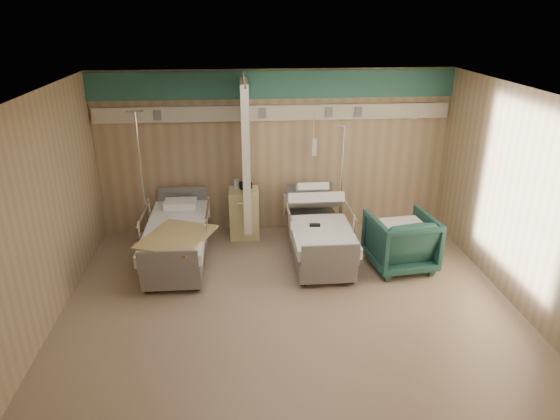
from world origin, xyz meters
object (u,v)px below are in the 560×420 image
object	(u,v)px
bedside_cabinet	(244,213)
iv_stand_left	(146,217)
bed_left	(178,244)
bed_right	(318,239)
visitor_armchair	(401,241)
iv_stand_right	(340,214)

from	to	relation	value
bedside_cabinet	iv_stand_left	world-z (taller)	iv_stand_left
bed_left	iv_stand_left	size ratio (longest dim) A/B	0.96
bed_right	visitor_armchair	size ratio (longest dim) A/B	2.31
bedside_cabinet	iv_stand_right	size ratio (longest dim) A/B	0.44
bed_right	bedside_cabinet	distance (m)	1.46
bedside_cabinet	visitor_armchair	size ratio (longest dim) A/B	0.91
bed_right	iv_stand_left	xyz separation A→B (m)	(-2.79, 0.80, 0.14)
visitor_armchair	iv_stand_left	bearing A→B (deg)	-24.48
bed_right	iv_stand_right	size ratio (longest dim) A/B	1.11
bed_left	iv_stand_left	bearing A→B (deg)	126.57
bed_right	bed_left	bearing A→B (deg)	180.00
visitor_armchair	iv_stand_right	size ratio (longest dim) A/B	0.48
visitor_armchair	iv_stand_right	xyz separation A→B (m)	(-0.69, 1.22, -0.03)
bedside_cabinet	iv_stand_left	xyz separation A→B (m)	(-1.64, -0.10, 0.03)
bedside_cabinet	bed_left	bearing A→B (deg)	-139.40
bedside_cabinet	iv_stand_right	world-z (taller)	iv_stand_right
bedside_cabinet	visitor_armchair	distance (m)	2.69
bed_right	visitor_armchair	xyz separation A→B (m)	(1.19, -0.43, 0.11)
iv_stand_right	iv_stand_left	distance (m)	3.29
bedside_cabinet	iv_stand_left	bearing A→B (deg)	-176.45
iv_stand_right	visitor_armchair	bearing A→B (deg)	-60.43
iv_stand_right	bed_left	bearing A→B (deg)	-163.72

